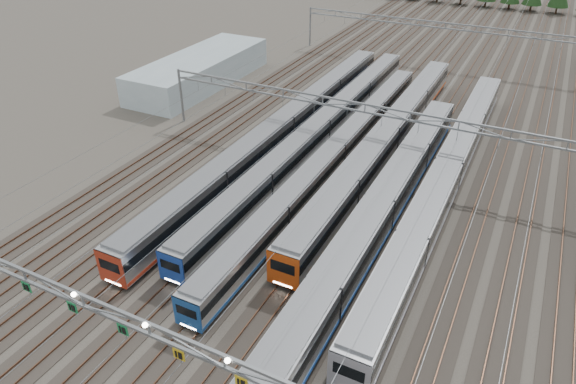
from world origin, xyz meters
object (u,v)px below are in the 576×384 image
at_px(train_c, 335,155).
at_px(train_f, 447,175).
at_px(gantry_mid, 364,115).
at_px(gantry_near, 148,333).
at_px(train_d, 386,139).
at_px(train_b, 320,130).
at_px(train_a, 284,128).
at_px(west_shed, 200,70).
at_px(gantry_far, 445,31).
at_px(train_e, 378,213).

relative_size(train_c, train_f, 0.99).
xyz_separation_m(train_f, gantry_mid, (-11.25, 2.86, 4.09)).
distance_m(train_f, gantry_near, 39.22).
bearing_deg(train_d, train_b, -175.05).
xyz_separation_m(train_a, west_shed, (-23.97, 14.47, 0.17)).
xyz_separation_m(train_b, gantry_mid, (6.75, -2.26, 4.31)).
bearing_deg(train_f, gantry_near, -106.87).
bearing_deg(train_b, train_a, -156.01).
bearing_deg(train_f, gantry_far, 103.23).
bearing_deg(train_f, gantry_mid, 165.73).
bearing_deg(train_e, train_d, 104.88).
relative_size(gantry_near, gantry_mid, 1.00).
xyz_separation_m(train_f, gantry_near, (-11.30, -37.26, 4.79)).
bearing_deg(train_e, west_shed, 145.71).
relative_size(train_e, gantry_mid, 1.00).
relative_size(train_d, train_f, 0.94).
bearing_deg(west_shed, train_f, -20.73).
distance_m(train_c, train_f, 13.51).
relative_size(train_a, train_c, 1.08).
xyz_separation_m(train_b, train_c, (4.50, -5.64, -0.10)).
relative_size(train_a, train_e, 1.17).
bearing_deg(train_f, west_shed, 159.27).
bearing_deg(train_e, gantry_far, 96.54).
height_order(train_a, gantry_far, gantry_far).
xyz_separation_m(train_f, gantry_far, (-11.25, 47.86, 4.09)).
height_order(train_c, west_shed, west_shed).
xyz_separation_m(train_a, train_c, (9.00, -3.64, -0.27)).
relative_size(train_b, train_e, 1.15).
bearing_deg(west_shed, gantry_far, 40.68).
height_order(gantry_near, gantry_mid, gantry_near).
distance_m(train_a, train_b, 4.93).
xyz_separation_m(gantry_near, gantry_mid, (0.05, 40.12, -0.70)).
relative_size(train_c, gantry_mid, 1.09).
bearing_deg(train_d, train_f, -33.25).
relative_size(train_e, gantry_far, 1.00).
height_order(train_c, gantry_near, gantry_near).
bearing_deg(train_a, train_b, 23.99).
bearing_deg(train_c, west_shed, 151.23).
height_order(train_e, gantry_mid, gantry_mid).
bearing_deg(train_d, west_shed, 162.68).
xyz_separation_m(train_c, gantry_mid, (2.25, 3.38, 4.41)).
bearing_deg(gantry_near, train_b, 98.99).
distance_m(gantry_near, gantry_far, 85.12).
distance_m(gantry_near, west_shed, 65.32).
bearing_deg(gantry_far, train_a, -104.11).
relative_size(train_a, west_shed, 2.20).
height_order(train_b, gantry_mid, gantry_mid).
height_order(train_a, train_f, train_f).
xyz_separation_m(train_f, west_shed, (-46.47, 17.59, 0.12)).
bearing_deg(train_a, train_f, -7.89).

